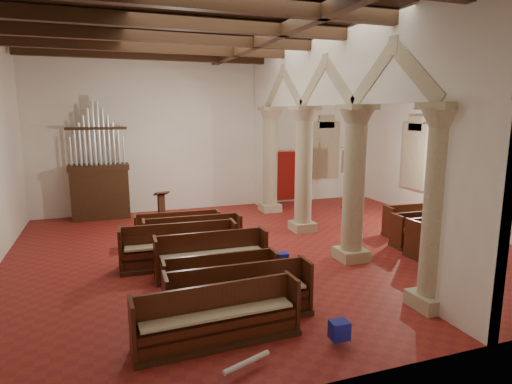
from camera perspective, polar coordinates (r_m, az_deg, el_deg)
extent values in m
plane|color=maroon|center=(12.35, 1.60, -7.71)|extent=(14.00, 14.00, 0.00)
plane|color=black|center=(11.91, 1.76, 20.86)|extent=(14.00, 14.00, 0.00)
cube|color=white|center=(17.48, -5.43, 7.71)|extent=(14.00, 0.02, 6.00)
cube|color=white|center=(6.54, 20.81, 2.09)|extent=(14.00, 0.02, 6.00)
cube|color=white|center=(15.68, 26.48, 6.30)|extent=(0.02, 12.00, 6.00)
cube|color=#BAAE8A|center=(9.57, 22.26, -13.22)|extent=(0.75, 0.75, 0.30)
cylinder|color=#BAAE8A|center=(9.01, 23.06, -2.67)|extent=(0.56, 0.56, 3.30)
cube|color=#BAAE8A|center=(11.80, 12.54, -8.10)|extent=(0.75, 0.75, 0.30)
cylinder|color=#BAAE8A|center=(11.35, 12.91, 0.54)|extent=(0.56, 0.56, 3.30)
cube|color=#BAAE8A|center=(14.31, 6.22, -4.55)|extent=(0.75, 0.75, 0.30)
cylinder|color=#BAAE8A|center=(13.95, 6.37, 2.60)|extent=(0.56, 0.56, 3.30)
cube|color=#BAAE8A|center=(16.99, 1.88, -2.05)|extent=(0.75, 0.75, 0.30)
cylinder|color=#BAAE8A|center=(16.68, 1.91, 3.99)|extent=(0.56, 0.56, 3.30)
cube|color=white|center=(12.53, 9.75, 15.75)|extent=(0.25, 11.90, 1.93)
cube|color=#377C67|center=(14.73, 30.32, 2.61)|extent=(0.03, 1.00, 2.20)
cube|color=#377C67|center=(17.56, 20.41, 4.48)|extent=(0.03, 1.00, 2.20)
cube|color=#377C67|center=(19.33, 9.23, 5.53)|extent=(1.00, 0.03, 2.20)
cube|color=#352210|center=(16.72, -20.01, -0.28)|extent=(2.00, 0.80, 1.80)
cube|color=#352210|center=(16.57, -20.23, 3.11)|extent=(2.10, 0.85, 0.20)
cube|color=#391D12|center=(15.54, -12.42, -3.90)|extent=(0.50, 0.50, 0.09)
cube|color=#391D12|center=(15.43, -12.49, -2.20)|extent=(0.25, 0.25, 1.04)
cube|color=#391D12|center=(15.24, -12.54, -0.18)|extent=(0.54, 0.46, 0.18)
cube|color=maroon|center=(18.74, 5.18, 2.23)|extent=(1.60, 0.06, 2.10)
cylinder|color=#BA863A|center=(18.59, 5.27, 5.57)|extent=(1.80, 0.04, 0.04)
cone|color=#352210|center=(17.98, 11.76, -1.84)|extent=(0.39, 0.39, 0.13)
cylinder|color=#BA863A|center=(17.76, 11.91, 2.01)|extent=(0.04, 0.04, 2.57)
cylinder|color=#BA863A|center=(17.63, 12.06, 5.79)|extent=(0.21, 0.73, 0.03)
cube|color=navy|center=(17.66, 12.03, 4.06)|extent=(0.58, 0.16, 0.91)
cube|color=navy|center=(7.74, 11.05, -17.61)|extent=(0.33, 0.27, 0.32)
cube|color=navy|center=(9.99, 1.02, -10.53)|extent=(0.46, 0.42, 0.37)
cube|color=#151A96|center=(10.91, 3.49, -8.87)|extent=(0.31, 0.26, 0.29)
cylinder|color=silver|center=(6.97, -1.25, -21.76)|extent=(0.83, 0.38, 0.09)
cylinder|color=white|center=(8.37, -3.69, -15.86)|extent=(0.92, 0.19, 0.09)
cube|color=#352210|center=(7.78, -5.04, -19.04)|extent=(2.90, 0.79, 0.09)
cube|color=#532D11|center=(7.61, -4.99, -17.51)|extent=(2.74, 0.50, 0.43)
cube|color=#532D11|center=(7.69, -5.43, -15.22)|extent=(2.72, 0.19, 0.90)
cube|color=#532D11|center=(7.39, -16.21, -16.77)|extent=(0.09, 0.57, 0.90)
cube|color=#532D11|center=(7.98, 4.97, -14.22)|extent=(0.09, 0.57, 0.90)
cube|color=beige|center=(7.50, -5.02, -15.91)|extent=(2.63, 0.45, 0.05)
cube|color=#352210|center=(8.51, -2.16, -16.20)|extent=(2.82, 0.73, 0.10)
cube|color=#4C1710|center=(8.35, -2.07, -14.70)|extent=(2.67, 0.43, 0.44)
cube|color=#4C1710|center=(8.45, -2.55, -12.57)|extent=(2.66, 0.11, 0.93)
cube|color=#4C1710|center=(8.05, -11.87, -14.02)|extent=(0.08, 0.59, 0.93)
cube|color=#4C1710|center=(8.78, 6.54, -11.72)|extent=(0.08, 0.59, 0.93)
cube|color=beige|center=(8.25, -2.08, -13.16)|extent=(2.56, 0.39, 0.05)
cube|color=#352210|center=(9.32, -4.66, -13.77)|extent=(2.43, 0.71, 0.09)
cube|color=#4C2010|center=(9.18, -4.61, -12.47)|extent=(2.27, 0.43, 0.41)
cube|color=#4C2010|center=(9.28, -4.96, -10.69)|extent=(2.26, 0.13, 0.86)
cube|color=#4C2010|center=(8.95, -12.15, -11.72)|extent=(0.08, 0.55, 0.86)
cube|color=#4C2010|center=(9.49, 2.23, -10.17)|extent=(0.08, 0.55, 0.86)
cube|color=beige|center=(9.09, -4.63, -11.15)|extent=(2.18, 0.39, 0.05)
cube|color=#352210|center=(10.57, -5.88, -10.72)|extent=(2.70, 0.75, 0.10)
cube|color=#4B1510|center=(10.43, -5.85, -9.41)|extent=(2.54, 0.45, 0.45)
cube|color=#4B1510|center=(10.56, -6.17, -7.74)|extent=(2.54, 0.12, 0.94)
cube|color=#4B1510|center=(10.21, -13.20, -8.62)|extent=(0.08, 0.60, 0.94)
cube|color=#4B1510|center=(10.77, 0.87, -7.31)|extent=(0.08, 0.60, 0.94)
cube|color=beige|center=(10.35, -5.88, -8.12)|extent=(2.44, 0.41, 0.05)
cube|color=#352210|center=(11.25, -10.15, -9.48)|extent=(2.95, 0.88, 0.10)
cube|color=#481D0F|center=(11.10, -10.16, -8.17)|extent=(2.78, 0.56, 0.47)
cube|color=#481D0F|center=(11.25, -10.40, -6.53)|extent=(2.76, 0.22, 0.99)
cube|color=#481D0F|center=(10.98, -17.66, -7.31)|extent=(0.11, 0.63, 0.99)
cube|color=#481D0F|center=(11.38, -3.14, -6.16)|extent=(0.11, 0.63, 0.99)
cube|color=beige|center=(11.02, -10.20, -6.89)|extent=(2.67, 0.51, 0.05)
cube|color=#352210|center=(12.14, -8.31, -7.91)|extent=(2.70, 0.79, 0.10)
cube|color=#481F0F|center=(12.01, -8.30, -6.75)|extent=(2.54, 0.49, 0.45)
cube|color=#481F0F|center=(12.15, -8.54, -5.32)|extent=(2.53, 0.16, 0.94)
cube|color=#481F0F|center=(11.84, -14.64, -5.99)|extent=(0.09, 0.60, 0.94)
cube|color=#481F0F|center=(12.30, -2.40, -5.01)|extent=(0.09, 0.60, 0.94)
cube|color=beige|center=(11.93, -8.34, -5.61)|extent=(2.44, 0.45, 0.05)
cube|color=#352210|center=(13.09, -10.32, -6.61)|extent=(2.52, 0.75, 0.09)
cube|color=#4C2010|center=(12.97, -10.32, -5.62)|extent=(2.36, 0.47, 0.41)
cube|color=#4C2010|center=(13.11, -10.50, -4.43)|extent=(2.35, 0.17, 0.86)
cube|color=#4C2010|center=(12.86, -15.76, -4.96)|extent=(0.09, 0.54, 0.86)
cube|color=#4C2010|center=(13.20, -5.18, -4.18)|extent=(0.09, 0.54, 0.86)
cube|color=beige|center=(12.91, -10.35, -4.66)|extent=(2.27, 0.43, 0.05)
cube|color=#352210|center=(13.04, 23.54, -7.39)|extent=(2.19, 0.83, 0.10)
cube|color=#4A210F|center=(12.93, 23.78, -6.27)|extent=(2.03, 0.52, 0.46)
cube|color=#4A210F|center=(13.02, 23.17, -4.94)|extent=(2.01, 0.18, 0.96)
cube|color=#4A210F|center=(12.23, 20.04, -5.69)|extent=(0.10, 0.61, 0.96)
cube|color=#4A210F|center=(13.63, 26.89, -4.57)|extent=(0.10, 0.61, 0.96)
cube|color=beige|center=(12.86, 23.87, -5.18)|extent=(1.95, 0.47, 0.05)
cube|color=#352210|center=(13.63, 21.16, -6.46)|extent=(1.85, 0.69, 0.09)
cube|color=#481B0F|center=(13.53, 21.36, -5.45)|extent=(1.70, 0.41, 0.43)
cube|color=#481B0F|center=(13.62, 20.84, -4.27)|extent=(1.69, 0.09, 0.90)
cube|color=#481B0F|center=(12.97, 18.25, -4.85)|extent=(0.08, 0.57, 0.90)
cube|color=#481B0F|center=(14.10, 24.00, -4.01)|extent=(0.08, 0.57, 0.90)
cube|color=beige|center=(13.47, 21.43, -4.48)|extent=(1.63, 0.37, 0.05)
cube|color=#352210|center=(14.67, 20.21, -5.20)|extent=(1.99, 0.75, 0.09)
cube|color=#542612|center=(14.57, 20.39, -4.28)|extent=(1.83, 0.46, 0.42)
cube|color=#542612|center=(14.67, 19.92, -3.20)|extent=(1.81, 0.15, 0.89)
cube|color=#542612|center=(13.99, 17.29, -3.70)|extent=(0.09, 0.56, 0.89)
cube|color=#542612|center=(15.17, 23.05, -2.97)|extent=(0.09, 0.56, 0.89)
cube|color=beige|center=(14.51, 20.45, -3.38)|extent=(1.75, 0.42, 0.05)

